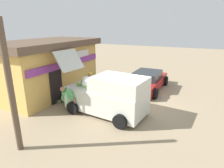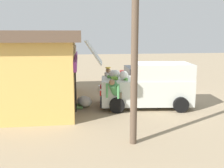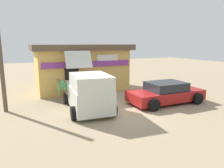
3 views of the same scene
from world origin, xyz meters
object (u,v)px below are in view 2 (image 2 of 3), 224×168
at_px(parked_sedan, 139,77).
at_px(paint_bucket, 101,88).
at_px(unloaded_banana_pile, 84,102).
at_px(customer_bending, 115,92).
at_px(storefront_bar, 41,67).
at_px(delivery_van, 149,85).
at_px(vendor_standing, 108,82).

bearing_deg(parked_sedan, paint_bucket, 109.84).
bearing_deg(unloaded_banana_pile, paint_bucket, -18.72).
bearing_deg(customer_bending, unloaded_banana_pile, 45.87).
bearing_deg(paint_bucket, storefront_bar, 128.18).
distance_m(delivery_van, vendor_standing, 2.01).
height_order(parked_sedan, paint_bucket, parked_sedan).
height_order(unloaded_banana_pile, paint_bucket, unloaded_banana_pile).
bearing_deg(unloaded_banana_pile, delivery_van, -96.28).
bearing_deg(delivery_van, storefront_bar, 75.83).
bearing_deg(parked_sedan, delivery_van, 171.00).
height_order(delivery_van, vendor_standing, delivery_van).
bearing_deg(unloaded_banana_pile, parked_sedan, -40.78).
distance_m(parked_sedan, unloaded_banana_pile, 5.49).
bearing_deg(customer_bending, paint_bucket, 1.12).
bearing_deg(vendor_standing, unloaded_banana_pile, 123.51).
bearing_deg(paint_bucket, parked_sedan, -70.16).
xyz_separation_m(customer_bending, paint_bucket, (4.41, 0.09, -0.74)).
bearing_deg(vendor_standing, customer_bending, -179.87).
height_order(customer_bending, unloaded_banana_pile, customer_bending).
bearing_deg(storefront_bar, delivery_van, -104.17).
height_order(vendor_standing, paint_bucket, vendor_standing).
distance_m(storefront_bar, delivery_van, 4.98).
bearing_deg(parked_sedan, customer_bending, 155.75).
relative_size(delivery_van, parked_sedan, 1.07).
height_order(parked_sedan, unloaded_banana_pile, parked_sedan).
distance_m(delivery_van, paint_bucket, 4.07).
bearing_deg(customer_bending, storefront_bar, 56.56).
distance_m(storefront_bar, vendor_standing, 3.18).
relative_size(delivery_van, customer_bending, 3.23).
xyz_separation_m(delivery_van, vendor_standing, (1.10, 1.69, -0.01)).
relative_size(delivery_van, paint_bucket, 14.97).
bearing_deg(parked_sedan, storefront_bar, 120.72).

